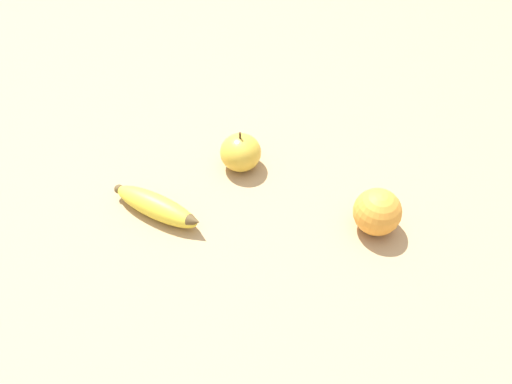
{
  "coord_description": "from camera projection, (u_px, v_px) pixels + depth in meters",
  "views": [
    {
      "loc": [
        -0.53,
        0.05,
        0.66
      ],
      "look_at": [
        0.07,
        0.03,
        0.03
      ],
      "focal_mm": 35.0,
      "sensor_mm": 36.0,
      "label": 1
    }
  ],
  "objects": [
    {
      "name": "banana",
      "position": [
        157.0,
        207.0,
        0.85
      ],
      "size": [
        0.12,
        0.17,
        0.04
      ],
      "rotation": [
        0.0,
        0.0,
        4.16
      ],
      "color": "yellow",
      "rests_on": "ground_plane"
    },
    {
      "name": "ground_plane",
      "position": [
        277.0,
        230.0,
        0.85
      ],
      "size": [
        3.0,
        3.0,
        0.0
      ],
      "primitive_type": "plane",
      "color": "tan"
    },
    {
      "name": "apple",
      "position": [
        241.0,
        152.0,
        0.93
      ],
      "size": [
        0.08,
        0.08,
        0.08
      ],
      "color": "gold",
      "rests_on": "ground_plane"
    },
    {
      "name": "orange",
      "position": [
        378.0,
        214.0,
        0.82
      ],
      "size": [
        0.08,
        0.08,
        0.08
      ],
      "color": "orange",
      "rests_on": "ground_plane"
    }
  ]
}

